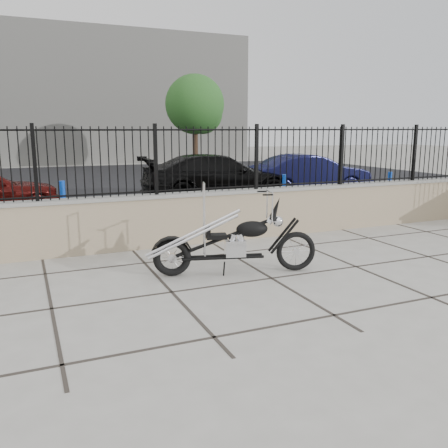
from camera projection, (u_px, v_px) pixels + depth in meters
ground_plane at (272, 278)px, 6.83m from camera, size 90.00×90.00×0.00m
parking_lot at (114, 185)px, 18.10m from camera, size 30.00×30.00×0.00m
retaining_wall at (209, 217)px, 8.99m from camera, size 14.00×0.36×0.96m
iron_fence at (208, 159)px, 8.78m from camera, size 14.00×0.08×1.20m
background_building at (71, 98)px, 29.93m from camera, size 22.00×6.00×8.00m
chopper_motorcycle at (232, 228)px, 6.93m from camera, size 2.35×1.00×1.40m
car_black at (218, 177)px, 14.46m from camera, size 4.78×2.19×1.36m
car_blue at (310, 174)px, 15.49m from camera, size 4.07×1.79×1.30m
bollard_a at (63, 203)px, 10.50m from camera, size 0.12×0.12×0.99m
bollard_b at (284, 193)px, 12.33m from camera, size 0.12×0.12×0.96m
bollard_c at (389, 188)px, 13.41m from camera, size 0.14×0.14×0.92m
tree_right at (195, 102)px, 23.04m from camera, size 2.88×2.88×4.86m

